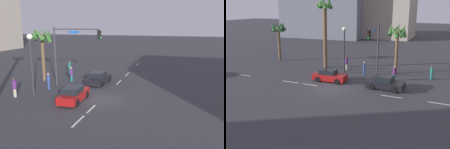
# 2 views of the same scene
# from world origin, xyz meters

# --- Properties ---
(ground_plane) EXTENTS (220.00, 220.00, 0.00)m
(ground_plane) POSITION_xyz_m (0.00, 0.00, 0.00)
(ground_plane) COLOR #333338
(lane_stripe_2) EXTENTS (2.13, 0.14, 0.01)m
(lane_stripe_2) POSITION_xyz_m (-5.16, 0.00, 0.01)
(lane_stripe_2) COLOR silver
(lane_stripe_2) RESTS_ON ground_plane
(lane_stripe_3) EXTENTS (1.87, 0.14, 0.01)m
(lane_stripe_3) POSITION_xyz_m (-2.56, 0.00, 0.01)
(lane_stripe_3) COLOR silver
(lane_stripe_3) RESTS_ON ground_plane
(lane_stripe_4) EXTENTS (2.14, 0.14, 0.01)m
(lane_stripe_4) POSITION_xyz_m (6.73, 0.00, 0.01)
(lane_stripe_4) COLOR silver
(lane_stripe_4) RESTS_ON ground_plane
(lane_stripe_5) EXTENTS (2.33, 0.14, 0.01)m
(lane_stripe_5) POSITION_xyz_m (11.33, 0.00, 0.01)
(lane_stripe_5) COLOR silver
(lane_stripe_5) RESTS_ON ground_plane
(lane_stripe_6) EXTENTS (2.28, 0.14, 0.01)m
(lane_stripe_6) POSITION_xyz_m (19.77, 0.00, 0.01)
(lane_stripe_6) COLOR silver
(lane_stripe_6) RESTS_ON ground_plane
(car_0) EXTENTS (3.98, 1.91, 1.39)m
(car_0) POSITION_xyz_m (-1.16, 2.23, 0.64)
(car_0) COLOR maroon
(car_0) RESTS_ON ground_plane
(car_2) EXTENTS (4.06, 2.02, 1.42)m
(car_2) POSITION_xyz_m (5.50, 2.12, 0.65)
(car_2) COLOR black
(car_2) RESTS_ON ground_plane
(traffic_signal) EXTENTS (0.69, 5.41, 6.60)m
(traffic_signal) POSITION_xyz_m (3.51, 4.71, 4.48)
(traffic_signal) COLOR #38383D
(traffic_signal) RESTS_ON ground_plane
(streetlamp) EXTENTS (0.56, 0.56, 6.05)m
(streetlamp) POSITION_xyz_m (-1.12, 6.43, 4.25)
(streetlamp) COLOR #2D2D33
(streetlamp) RESTS_ON ground_plane
(pedestrian_0) EXTENTS (0.41, 0.41, 1.81)m
(pedestrian_0) POSITION_xyz_m (1.66, 6.47, 0.97)
(pedestrian_0) COLOR #2D478C
(pedestrian_0) RESTS_ON ground_plane
(pedestrian_1) EXTENTS (0.46, 0.46, 1.80)m
(pedestrian_1) POSITION_xyz_m (9.67, 7.93, 0.96)
(pedestrian_1) COLOR #1E7266
(pedestrian_1) RESTS_ON ground_plane
(pedestrian_2) EXTENTS (0.52, 0.52, 1.76)m
(pedestrian_2) POSITION_xyz_m (5.69, 5.73, 0.92)
(pedestrian_2) COLOR #1E7266
(pedestrian_2) RESTS_ON ground_plane
(pedestrian_3) EXTENTS (0.50, 0.50, 1.87)m
(pedestrian_3) POSITION_xyz_m (-1.52, 8.24, 0.98)
(pedestrian_3) COLOR #B2A58C
(pedestrian_3) RESTS_ON ground_plane
(palm_tree_1) EXTENTS (2.48, 2.66, 6.62)m
(palm_tree_1) POSITION_xyz_m (5.08, 9.11, 5.03)
(palm_tree_1) COLOR brown
(palm_tree_1) RESTS_ON ground_plane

